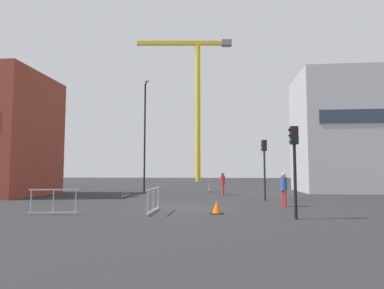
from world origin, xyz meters
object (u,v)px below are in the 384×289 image
object	(u,v)px
traffic_light_verge	(264,159)
pedestrian_walking	(284,187)
traffic_cone_on_verge	(217,207)
traffic_light_corner	(294,156)
pedestrian_waiting	(223,182)
construction_crane	(196,88)
streetlamp_tall	(145,130)

from	to	relation	value
traffic_light_verge	pedestrian_walking	bearing A→B (deg)	-81.62
traffic_light_verge	traffic_cone_on_verge	world-z (taller)	traffic_light_verge
pedestrian_walking	traffic_cone_on_verge	bearing A→B (deg)	-136.86
traffic_light_corner	pedestrian_waiting	bearing A→B (deg)	102.72
traffic_light_verge	pedestrian_walking	world-z (taller)	traffic_light_verge
construction_crane	streetlamp_tall	world-z (taller)	construction_crane
traffic_light_corner	pedestrian_walking	bearing A→B (deg)	85.00
traffic_light_verge	traffic_cone_on_verge	size ratio (longest dim) A/B	6.65
pedestrian_waiting	traffic_cone_on_verge	xyz separation A→B (m)	(-0.26, -10.84, -0.74)
traffic_light_corner	pedestrian_walking	distance (m)	4.84
pedestrian_walking	traffic_cone_on_verge	xyz separation A→B (m)	(-3.43, -3.21, -0.76)
construction_crane	pedestrian_walking	xyz separation A→B (m)	(8.04, -42.89, -16.31)
construction_crane	traffic_cone_on_verge	xyz separation A→B (m)	(4.61, -46.10, -17.06)
traffic_light_verge	traffic_light_corner	bearing A→B (deg)	-89.11
pedestrian_walking	pedestrian_waiting	bearing A→B (deg)	112.56
traffic_light_corner	construction_crane	bearing A→B (deg)	99.13
streetlamp_tall	pedestrian_walking	distance (m)	13.50
traffic_light_verge	pedestrian_walking	distance (m)	3.97
construction_crane	pedestrian_waiting	world-z (taller)	construction_crane
pedestrian_walking	construction_crane	bearing A→B (deg)	100.62
pedestrian_walking	traffic_light_corner	bearing A→B (deg)	-95.00
pedestrian_waiting	construction_crane	bearing A→B (deg)	97.87
construction_crane	traffic_light_verge	xyz separation A→B (m)	(7.51, -39.27, -14.75)
streetlamp_tall	traffic_light_verge	distance (m)	10.60
traffic_light_corner	pedestrian_walking	xyz separation A→B (m)	(0.40, 4.62, -1.39)
traffic_light_verge	pedestrian_waiting	xyz separation A→B (m)	(-2.64, 4.01, -1.57)
construction_crane	streetlamp_tall	bearing A→B (deg)	-92.39
pedestrian_walking	traffic_cone_on_verge	distance (m)	4.76
construction_crane	traffic_light_verge	world-z (taller)	construction_crane
pedestrian_walking	traffic_light_verge	bearing A→B (deg)	98.38
traffic_cone_on_verge	pedestrian_waiting	bearing A→B (deg)	88.63
traffic_light_verge	traffic_light_corner	distance (m)	8.23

